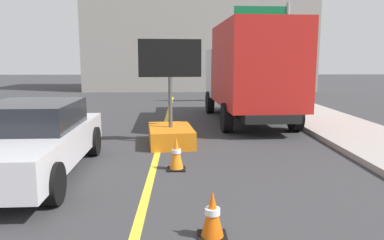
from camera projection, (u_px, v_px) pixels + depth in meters
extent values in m
cube|color=orange|center=(171.00, 136.00, 9.69)|extent=(1.30, 1.92, 0.45)
cylinder|color=#4C4C4C|center=(170.00, 102.00, 9.55)|extent=(0.10, 0.10, 1.30)
cube|color=black|center=(170.00, 58.00, 9.38)|extent=(1.60, 0.27, 0.95)
sphere|color=yellow|center=(191.00, 58.00, 9.50)|extent=(0.09, 0.09, 0.09)
sphere|color=yellow|center=(180.00, 58.00, 9.46)|extent=(0.09, 0.09, 0.09)
sphere|color=yellow|center=(168.00, 58.00, 9.42)|extent=(0.09, 0.09, 0.09)
sphere|color=yellow|center=(156.00, 58.00, 9.38)|extent=(0.09, 0.09, 0.09)
sphere|color=yellow|center=(149.00, 51.00, 9.32)|extent=(0.09, 0.09, 0.09)
sphere|color=yellow|center=(149.00, 65.00, 9.38)|extent=(0.09, 0.09, 0.09)
cube|color=black|center=(247.00, 105.00, 13.27)|extent=(1.90, 6.66, 0.25)
cube|color=silver|center=(235.00, 73.00, 15.44)|extent=(2.34, 1.95, 1.90)
cube|color=red|center=(255.00, 65.00, 12.06)|extent=(2.47, 4.59, 2.66)
cylinder|color=black|center=(210.00, 102.00, 15.42)|extent=(0.32, 0.91, 0.90)
cylinder|color=black|center=(260.00, 102.00, 15.58)|extent=(0.32, 0.91, 0.90)
cylinder|color=black|center=(227.00, 118.00, 11.27)|extent=(0.32, 0.91, 0.90)
cylinder|color=black|center=(296.00, 117.00, 11.43)|extent=(0.32, 0.91, 0.90)
cube|color=silver|center=(30.00, 146.00, 6.96)|extent=(1.97, 4.58, 0.60)
cube|color=black|center=(32.00, 115.00, 7.10)|extent=(1.67, 2.09, 0.50)
cylinder|color=black|center=(53.00, 184.00, 5.58)|extent=(0.24, 0.67, 0.66)
cylinder|color=black|center=(94.00, 141.00, 8.52)|extent=(0.24, 0.67, 0.66)
cylinder|color=black|center=(16.00, 142.00, 8.42)|extent=(0.24, 0.67, 0.66)
cylinder|color=gray|center=(286.00, 54.00, 18.62)|extent=(0.18, 0.18, 5.00)
cube|color=#0F6033|center=(260.00, 20.00, 18.26)|extent=(2.60, 0.19, 1.30)
cube|color=white|center=(260.00, 20.00, 18.29)|extent=(1.82, 0.10, 0.18)
cube|color=gray|center=(199.00, 26.00, 27.84)|extent=(16.29, 6.13, 9.43)
cube|color=black|center=(212.00, 237.00, 4.58)|extent=(0.36, 0.36, 0.03)
cone|color=#EA5B0C|center=(212.00, 213.00, 4.53)|extent=(0.28, 0.28, 0.57)
cylinder|color=white|center=(213.00, 211.00, 4.53)|extent=(0.19, 0.19, 0.08)
cube|color=black|center=(176.00, 169.00, 7.44)|extent=(0.36, 0.36, 0.03)
cone|color=orange|center=(176.00, 153.00, 7.39)|extent=(0.28, 0.28, 0.64)
cylinder|color=white|center=(176.00, 151.00, 7.38)|extent=(0.19, 0.19, 0.08)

